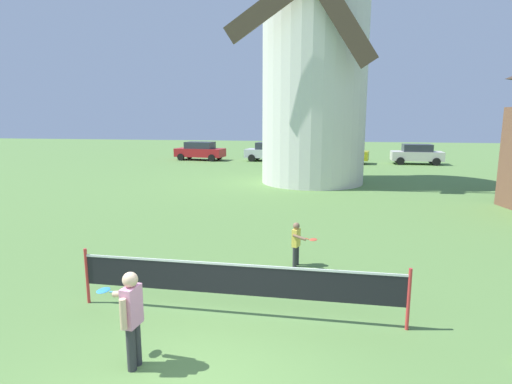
# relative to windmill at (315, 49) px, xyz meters

# --- Properties ---
(windmill) EXTENTS (8.42, 6.37, 14.19)m
(windmill) POSITION_rel_windmill_xyz_m (0.00, 0.00, 0.00)
(windmill) COLOR silver
(windmill) RESTS_ON ground_plane
(tennis_net) EXTENTS (6.01, 0.06, 1.10)m
(tennis_net) POSITION_rel_windmill_xyz_m (-0.69, -16.17, -6.48)
(tennis_net) COLOR red
(tennis_net) RESTS_ON ground_plane
(player_near) EXTENTS (0.78, 0.62, 1.45)m
(player_near) POSITION_rel_windmill_xyz_m (-1.82, -17.98, -6.35)
(player_near) COLOR #333338
(player_near) RESTS_ON ground_plane
(player_far) EXTENTS (0.65, 0.62, 1.09)m
(player_far) POSITION_rel_windmill_xyz_m (0.19, -13.44, -6.55)
(player_far) COLOR #333338
(player_far) RESTS_ON ground_plane
(parked_car_red) EXTENTS (4.32, 2.24, 1.56)m
(parked_car_red) POSITION_rel_windmill_xyz_m (-10.02, 10.84, -6.36)
(parked_car_red) COLOR red
(parked_car_red) RESTS_ON ground_plane
(parked_car_silver) EXTENTS (4.43, 2.26, 1.56)m
(parked_car_silver) POSITION_rel_windmill_xyz_m (-3.87, 11.01, -6.36)
(parked_car_silver) COLOR silver
(parked_car_silver) RESTS_ON ground_plane
(parked_car_mustard) EXTENTS (4.39, 2.37, 1.56)m
(parked_car_mustard) POSITION_rel_windmill_xyz_m (1.90, 10.43, -6.36)
(parked_car_mustard) COLOR #999919
(parked_car_mustard) RESTS_ON ground_plane
(parked_car_cream) EXTENTS (3.87, 1.97, 1.56)m
(parked_car_cream) POSITION_rel_windmill_xyz_m (7.69, 10.75, -6.36)
(parked_car_cream) COLOR silver
(parked_car_cream) RESTS_ON ground_plane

